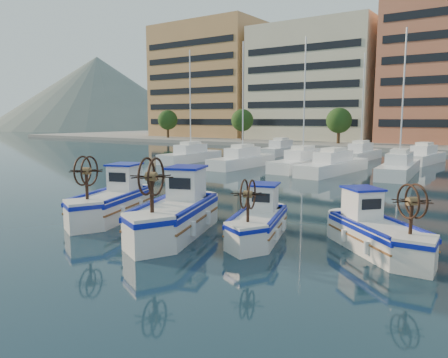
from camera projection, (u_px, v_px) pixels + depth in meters
ground at (202, 232)px, 17.72m from camera, size 300.00×300.00×0.00m
hill_west at (100, 129)px, 186.25m from camera, size 180.00×180.00×60.00m
yacht_marina at (354, 161)px, 41.89m from camera, size 38.23×23.36×11.50m
fishing_boat_a at (113, 200)px, 20.19m from camera, size 3.41×5.06×3.05m
fishing_boat_b at (176, 211)px, 17.38m from camera, size 3.66×5.40×3.26m
fishing_boat_c at (259, 220)px, 16.76m from camera, size 2.72×4.15×2.51m
fishing_boat_d at (376, 230)px, 15.11m from camera, size 4.13×3.97×2.63m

